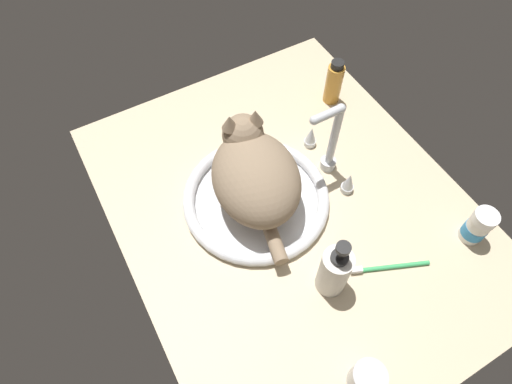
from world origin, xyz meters
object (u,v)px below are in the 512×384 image
pill_bottle (477,227)px  cat (254,171)px  amber_bottle (334,83)px  faucet (330,147)px  metal_jar (367,379)px  soap_pump_bottle (334,271)px  toothbrush (388,267)px  sink_basin (256,198)px

pill_bottle → cat: bearing=-132.2°
cat → amber_bottle: size_ratio=2.54×
faucet → amber_bottle: (-19.36, 15.08, -1.98)cm
metal_jar → amber_bottle: bearing=149.9°
soap_pump_bottle → metal_jar: bearing=-16.4°
soap_pump_bottle → metal_jar: (19.84, -5.82, -3.54)cm
toothbrush → pill_bottle: bearing=81.9°
cat → pill_bottle: (34.82, 38.35, -5.61)cm
metal_jar → sink_basin: bearing=177.2°
faucet → metal_jar: 51.97cm
cat → amber_bottle: cat is taller
faucet → amber_bottle: 24.62cm
faucet → soap_pump_bottle: 31.62cm
metal_jar → toothbrush: size_ratio=0.42×
faucet → toothbrush: size_ratio=1.31×
faucet → pill_bottle: (33.11, 18.01, -3.80)cm
sink_basin → cat: size_ratio=1.04×
sink_basin → amber_bottle: amber_bottle is taller
sink_basin → faucet: (0.00, 20.72, 7.15)cm
sink_basin → faucet: bearing=90.0°
cat → faucet: bearing=85.2°
sink_basin → toothbrush: bearing=29.5°
pill_bottle → toothbrush: pill_bottle is taller
faucet → sink_basin: bearing=-90.0°
amber_bottle → pill_bottle: bearing=3.2°
soap_pump_bottle → amber_bottle: 56.09cm
sink_basin → soap_pump_bottle: soap_pump_bottle is taller
cat → metal_jar: (48.06, -2.65, -6.66)cm
sink_basin → metal_jar: (46.36, -2.27, 2.30)cm
sink_basin → amber_bottle: size_ratio=2.63×
cat → toothbrush: cat is taller
cat → soap_pump_bottle: 28.57cm
faucet → metal_jar: size_ratio=3.16×
toothbrush → soap_pump_bottle: bearing=-104.6°
soap_pump_bottle → metal_jar: soap_pump_bottle is taller
sink_basin → toothbrush: sink_basin is taller
faucet → toothbrush: (30.01, -3.75, -7.82)cm
faucet → soap_pump_bottle: bearing=-32.9°
cat → toothbrush: bearing=27.6°
cat → pill_bottle: cat is taller
pill_bottle → toothbrush: size_ratio=0.58×
pill_bottle → sink_basin: bearing=-130.5°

